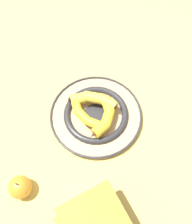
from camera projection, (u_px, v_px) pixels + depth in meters
name	position (u px, v px, depth m)	size (l,w,h in m)	color
ground_plane	(93.00, 107.00, 0.95)	(2.80, 2.80, 0.00)	#E5CC6B
decorative_bowl	(96.00, 115.00, 0.92)	(0.33, 0.33, 0.03)	tan
banana_a	(105.00, 118.00, 0.88)	(0.08, 0.17, 0.04)	yellow
banana_b	(95.00, 100.00, 0.91)	(0.19, 0.08, 0.04)	yellow
banana_c	(84.00, 114.00, 0.89)	(0.13, 0.13, 0.03)	yellow
apple	(20.00, 187.00, 0.78)	(0.07, 0.07, 0.08)	gold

